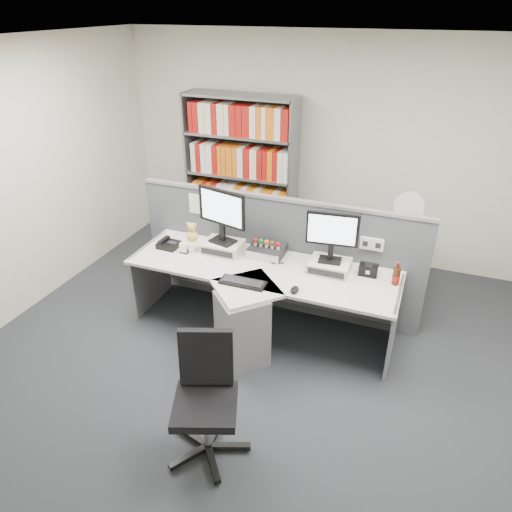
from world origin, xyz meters
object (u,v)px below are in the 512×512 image
at_px(filing_cabinet, 399,266).
at_px(office_chair, 206,393).
at_px(keyboard, 243,282).
at_px(desktop_pc, 267,251).
at_px(desk_phone, 168,244).
at_px(speaker, 369,270).
at_px(desk_fan, 409,209).
at_px(desk, 254,302).
at_px(monitor_left, 222,212).
at_px(shelving_unit, 241,178).
at_px(monitor_right, 332,233).
at_px(desk_calendar, 184,249).
at_px(mouse, 295,290).
at_px(cola_bottle, 396,276).

height_order(filing_cabinet, office_chair, office_chair).
relative_size(keyboard, filing_cabinet, 0.60).
bearing_deg(desktop_pc, keyboard, -91.24).
height_order(desk_phone, speaker, speaker).
relative_size(desktop_pc, filing_cabinet, 0.49).
relative_size(desk_phone, desk_fan, 0.40).
height_order(desk, keyboard, keyboard).
bearing_deg(speaker, monitor_left, -178.34).
bearing_deg(shelving_unit, filing_cabinet, -12.07).
bearing_deg(monitor_right, monitor_left, 179.99).
distance_m(desk_phone, desk_calendar, 0.22).
height_order(monitor_left, speaker, monitor_left).
relative_size(desk, desk_calendar, 24.22).
height_order(monitor_left, office_chair, monitor_left).
bearing_deg(shelving_unit, desk_fan, -12.08).
bearing_deg(desk_phone, keyboard, -21.24).
bearing_deg(monitor_right, desk_calendar, -172.92).
distance_m(keyboard, filing_cabinet, 2.02).
bearing_deg(desktop_pc, desk_fan, 36.93).
bearing_deg(office_chair, mouse, 76.21).
distance_m(desk_calendar, desk_fan, 2.38).
relative_size(keyboard, desk_calendar, 3.93).
xyz_separation_m(cola_bottle, office_chair, (-1.09, -1.63, -0.30)).
height_order(desk, shelving_unit, shelving_unit).
xyz_separation_m(desk, filing_cabinet, (1.20, 1.40, -0.11)).
relative_size(desk, office_chair, 2.78).
bearing_deg(office_chair, desk_phone, 127.68).
bearing_deg(desktop_pc, monitor_left, -169.54).
height_order(monitor_right, mouse, monitor_right).
bearing_deg(desk, speaker, 23.70).
bearing_deg(speaker, mouse, -136.82).
distance_m(desktop_pc, filing_cabinet, 1.61).
height_order(desk_phone, shelving_unit, shelving_unit).
height_order(mouse, desk_calendar, desk_calendar).
bearing_deg(desk_calendar, desktop_pc, 18.27).
bearing_deg(shelving_unit, desktop_pc, -58.17).
relative_size(desk_calendar, filing_cabinet, 0.15).
xyz_separation_m(mouse, filing_cabinet, (0.78, 1.49, -0.39)).
distance_m(desktop_pc, shelving_unit, 1.64).
height_order(desk_fan, office_chair, desk_fan).
relative_size(monitor_left, filing_cabinet, 0.79).
bearing_deg(shelving_unit, office_chair, -71.72).
xyz_separation_m(desktop_pc, office_chair, (0.17, -1.74, -0.27)).
relative_size(monitor_right, filing_cabinet, 0.69).
distance_m(desk, desk_fan, 1.93).
bearing_deg(desk_phone, mouse, -13.23).
relative_size(desk, speaker, 15.16).
relative_size(desktop_pc, desk_fan, 0.64).
xyz_separation_m(monitor_right, desk_fan, (0.59, 1.02, -0.08)).
relative_size(shelving_unit, filing_cabinet, 2.86).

